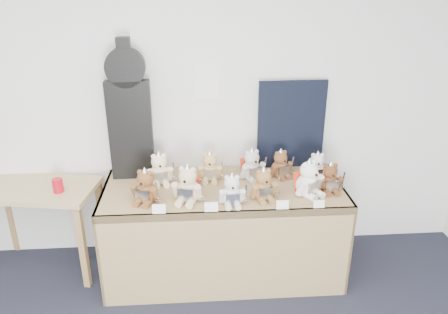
{
  "coord_description": "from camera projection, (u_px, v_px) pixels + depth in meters",
  "views": [
    {
      "loc": [
        0.6,
        -0.97,
        2.34
      ],
      "look_at": [
        0.82,
        1.98,
        1.08
      ],
      "focal_mm": 35.0,
      "sensor_mm": 36.0,
      "label": 1
    }
  ],
  "objects": [
    {
      "name": "teddy_back_centre_right",
      "position": [
        252.0,
        166.0,
        3.52
      ],
      "size": [
        0.24,
        0.22,
        0.28
      ],
      "rotation": [
        0.0,
        0.0,
        0.35
      ],
      "color": "beige",
      "rests_on": "display_table"
    },
    {
      "name": "teddy_front_left",
      "position": [
        188.0,
        186.0,
        3.17
      ],
      "size": [
        0.25,
        0.24,
        0.31
      ],
      "rotation": [
        0.0,
        0.0,
        -0.29
      ],
      "color": "beige",
      "rests_on": "display_table"
    },
    {
      "name": "teddy_front_far_left",
      "position": [
        146.0,
        188.0,
        3.16
      ],
      "size": [
        0.23,
        0.22,
        0.29
      ],
      "rotation": [
        0.0,
        0.0,
        -0.36
      ],
      "color": "brown",
      "rests_on": "display_table"
    },
    {
      "name": "guitar_case",
      "position": [
        129.0,
        112.0,
        3.39
      ],
      "size": [
        0.34,
        0.11,
        1.12
      ],
      "rotation": [
        0.0,
        0.0,
        0.03
      ],
      "color": "black",
      "rests_on": "display_table"
    },
    {
      "name": "navy_board",
      "position": [
        291.0,
        125.0,
        3.64
      ],
      "size": [
        0.57,
        0.03,
        0.76
      ],
      "primitive_type": "cube",
      "rotation": [
        0.0,
        0.0,
        0.03
      ],
      "color": "black",
      "rests_on": "display_table"
    },
    {
      "name": "entry_card_b",
      "position": [
        211.0,
        207.0,
        3.05
      ],
      "size": [
        0.1,
        0.02,
        0.07
      ],
      "primitive_type": "cube",
      "rotation": [
        -0.24,
        0.0,
        -0.0
      ],
      "color": "white",
      "rests_on": "display_table"
    },
    {
      "name": "teddy_back_left",
      "position": [
        160.0,
        170.0,
        3.44
      ],
      "size": [
        0.24,
        0.21,
        0.29
      ],
      "rotation": [
        0.0,
        0.0,
        0.18
      ],
      "color": "beige",
      "rests_on": "display_table"
    },
    {
      "name": "teddy_back_right",
      "position": [
        281.0,
        165.0,
        3.56
      ],
      "size": [
        0.21,
        0.2,
        0.26
      ],
      "rotation": [
        0.0,
        0.0,
        0.39
      ],
      "color": "brown",
      "rests_on": "display_table"
    },
    {
      "name": "red_cup",
      "position": [
        58.0,
        186.0,
        3.37
      ],
      "size": [
        0.08,
        0.08,
        0.11
      ],
      "primitive_type": "cylinder",
      "color": "#AF0B1A",
      "rests_on": "side_table"
    },
    {
      "name": "display_table",
      "position": [
        224.0,
        211.0,
        3.42
      ],
      "size": [
        1.89,
        0.79,
        0.78
      ],
      "rotation": [
        0.0,
        0.0,
        -0.0
      ],
      "color": "olive",
      "rests_on": "floor"
    },
    {
      "name": "teddy_front_right",
      "position": [
        264.0,
        186.0,
        3.2
      ],
      "size": [
        0.23,
        0.2,
        0.27
      ],
      "rotation": [
        0.0,
        0.0,
        0.21
      ],
      "color": "olive",
      "rests_on": "display_table"
    },
    {
      "name": "teddy_front_end",
      "position": [
        330.0,
        179.0,
        3.31
      ],
      "size": [
        0.22,
        0.18,
        0.26
      ],
      "rotation": [
        0.0,
        0.0,
        0.07
      ],
      "color": "brown",
      "rests_on": "display_table"
    },
    {
      "name": "teddy_back_centre_left",
      "position": [
        210.0,
        168.0,
        3.5
      ],
      "size": [
        0.22,
        0.18,
        0.27
      ],
      "rotation": [
        0.0,
        0.0,
        -0.07
      ],
      "color": "tan",
      "rests_on": "display_table"
    },
    {
      "name": "entry_card_d",
      "position": [
        319.0,
        204.0,
        3.11
      ],
      "size": [
        0.08,
        0.02,
        0.06
      ],
      "primitive_type": "cube",
      "rotation": [
        -0.24,
        0.0,
        -0.0
      ],
      "color": "white",
      "rests_on": "display_table"
    },
    {
      "name": "side_table",
      "position": [
        39.0,
        201.0,
        3.52
      ],
      "size": [
        0.99,
        0.66,
        0.76
      ],
      "rotation": [
        0.0,
        0.0,
        -0.17
      ],
      "color": "#9F8A55",
      "rests_on": "floor"
    },
    {
      "name": "teddy_front_centre",
      "position": [
        232.0,
        191.0,
        3.13
      ],
      "size": [
        0.22,
        0.17,
        0.26
      ],
      "rotation": [
        0.0,
        0.0,
        0.02
      ],
      "color": "silver",
      "rests_on": "display_table"
    },
    {
      "name": "room_shell",
      "position": [
        207.0,
        81.0,
        3.5
      ],
      "size": [
        6.0,
        6.0,
        6.0
      ],
      "color": "silver",
      "rests_on": "floor"
    },
    {
      "name": "entry_card_a",
      "position": [
        159.0,
        209.0,
        3.03
      ],
      "size": [
        0.09,
        0.02,
        0.07
      ],
      "primitive_type": "cube",
      "rotation": [
        -0.24,
        0.0,
        -0.0
      ],
      "color": "white",
      "rests_on": "display_table"
    },
    {
      "name": "teddy_back_end",
      "position": [
        317.0,
        167.0,
        3.52
      ],
      "size": [
        0.21,
        0.17,
        0.25
      ],
      "rotation": [
        0.0,
        0.0,
        -0.07
      ],
      "color": "white",
      "rests_on": "display_table"
    },
    {
      "name": "entry_card_c",
      "position": [
        282.0,
        205.0,
        3.09
      ],
      "size": [
        0.09,
        0.02,
        0.06
      ],
      "primitive_type": "cube",
      "rotation": [
        -0.24,
        0.0,
        -0.0
      ],
      "color": "white",
      "rests_on": "display_table"
    },
    {
      "name": "teddy_front_far_right",
      "position": [
        309.0,
        180.0,
        3.26
      ],
      "size": [
        0.26,
        0.25,
        0.31
      ],
      "rotation": [
        0.0,
        0.0,
        0.55
      ],
      "color": "white",
      "rests_on": "display_table"
    }
  ]
}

